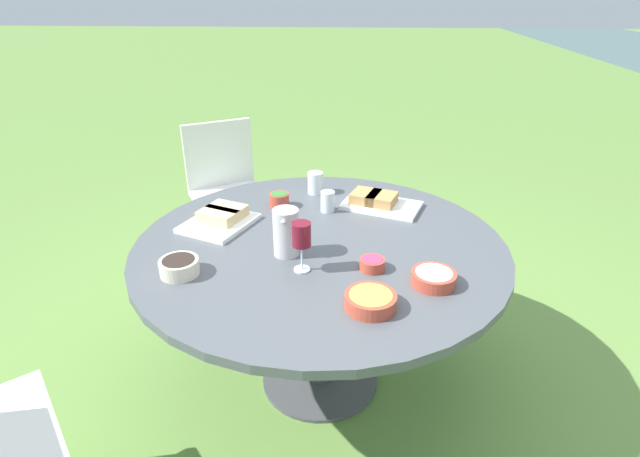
{
  "coord_description": "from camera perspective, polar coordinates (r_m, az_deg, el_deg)",
  "views": [
    {
      "loc": [
        1.78,
        0.11,
        1.67
      ],
      "look_at": [
        0.0,
        0.0,
        0.79
      ],
      "focal_mm": 28.0,
      "sensor_mm": 36.0,
      "label": 1
    }
  ],
  "objects": [
    {
      "name": "ground_plane",
      "position": [
        2.44,
        0.0,
        -16.79
      ],
      "size": [
        40.0,
        40.0,
        0.0
      ],
      "primitive_type": "plane",
      "color": "#668E42"
    },
    {
      "name": "platter_bread_main",
      "position": [
        2.19,
        -11.27,
        1.17
      ],
      "size": [
        0.37,
        0.34,
        0.07
      ],
      "color": "white",
      "rests_on": "dining_table"
    },
    {
      "name": "cup_water_near",
      "position": [
        2.27,
        0.88,
        3.12
      ],
      "size": [
        0.06,
        0.06,
        0.09
      ],
      "color": "silver",
      "rests_on": "dining_table"
    },
    {
      "name": "platter_charcuterie",
      "position": [
        2.33,
        6.58,
        3.07
      ],
      "size": [
        0.31,
        0.4,
        0.07
      ],
      "color": "white",
      "rests_on": "dining_table"
    },
    {
      "name": "bowl_dip_red",
      "position": [
        1.83,
        5.99,
        -4.0
      ],
      "size": [
        0.09,
        0.09,
        0.04
      ],
      "color": "#B74733",
      "rests_on": "dining_table"
    },
    {
      "name": "bowl_dip_cream",
      "position": [
        1.77,
        12.85,
        -5.47
      ],
      "size": [
        0.16,
        0.16,
        0.05
      ],
      "color": "#B74733",
      "rests_on": "dining_table"
    },
    {
      "name": "bowl_olives",
      "position": [
        1.85,
        -15.8,
        -4.15
      ],
      "size": [
        0.14,
        0.14,
        0.06
      ],
      "color": "beige",
      "rests_on": "dining_table"
    },
    {
      "name": "bowl_salad",
      "position": [
        2.33,
        -4.68,
        3.35
      ],
      "size": [
        0.09,
        0.09,
        0.07
      ],
      "color": "#B74733",
      "rests_on": "dining_table"
    },
    {
      "name": "wine_glass",
      "position": [
        1.76,
        -2.14,
        -0.91
      ],
      "size": [
        0.07,
        0.07,
        0.19
      ],
      "color": "silver",
      "rests_on": "dining_table"
    },
    {
      "name": "cup_water_far",
      "position": [
        2.46,
        -0.54,
        5.23
      ],
      "size": [
        0.08,
        0.08,
        0.11
      ],
      "color": "silver",
      "rests_on": "dining_table"
    },
    {
      "name": "chair_near_left",
      "position": [
        3.24,
        -10.69,
        5.22
      ],
      "size": [
        0.58,
        0.59,
        0.89
      ],
      "color": "silver",
      "rests_on": "ground_plane"
    },
    {
      "name": "bowl_fries",
      "position": [
        1.62,
        5.79,
        -8.16
      ],
      "size": [
        0.17,
        0.17,
        0.05
      ],
      "color": "#B74733",
      "rests_on": "dining_table"
    },
    {
      "name": "water_pitcher",
      "position": [
        1.89,
        -3.9,
        -0.42
      ],
      "size": [
        0.11,
        0.1,
        0.19
      ],
      "color": "silver",
      "rests_on": "dining_table"
    },
    {
      "name": "dining_table",
      "position": [
        2.06,
        0.0,
        -3.7
      ],
      "size": [
        1.5,
        1.5,
        0.73
      ],
      "color": "#4C4C51",
      "rests_on": "ground_plane"
    }
  ]
}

